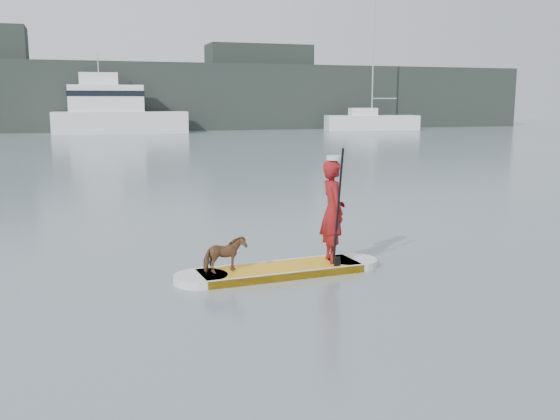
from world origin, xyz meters
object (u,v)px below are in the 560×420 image
object	(u,v)px
paddler	(333,211)
motor_yacht_a	(115,111)
dog	(225,255)
paddleboard	(280,270)
sailboat_f	(371,121)

from	to	relation	value
paddler	motor_yacht_a	bearing A→B (deg)	6.10
dog	motor_yacht_a	xyz separation A→B (m)	(1.04, 44.99, 1.43)
paddleboard	dog	world-z (taller)	dog
paddler	sailboat_f	size ratio (longest dim) A/B	0.13
paddleboard	sailboat_f	distance (m)	49.21
paddler	dog	world-z (taller)	paddler
sailboat_f	motor_yacht_a	xyz separation A→B (m)	(-22.70, 1.36, 0.97)
paddler	dog	distance (m)	1.85
paddleboard	sailboat_f	world-z (taller)	sailboat_f
dog	motor_yacht_a	world-z (taller)	motor_yacht_a
paddler	motor_yacht_a	world-z (taller)	motor_yacht_a
paddleboard	sailboat_f	bearing A→B (deg)	58.33
sailboat_f	paddler	bearing A→B (deg)	-105.60
paddler	sailboat_f	xyz separation A→B (m)	(21.97, 43.51, -0.07)
paddler	dog	size ratio (longest dim) A/B	2.55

